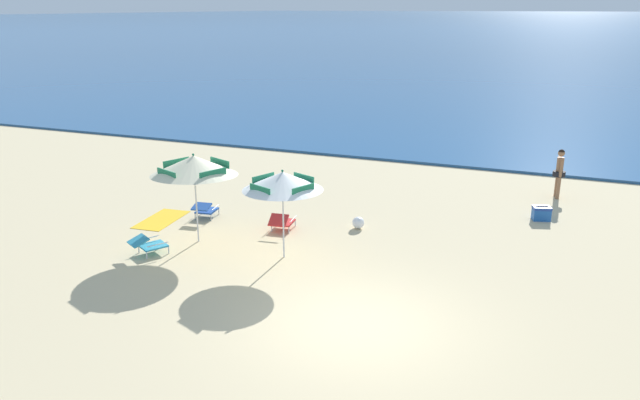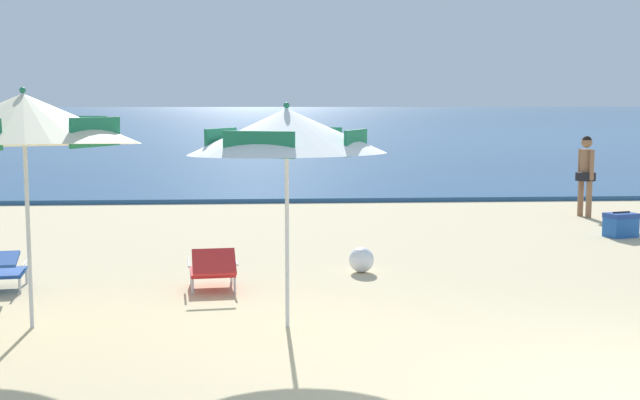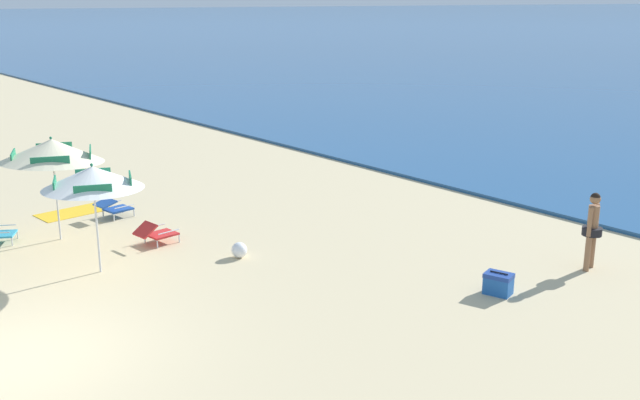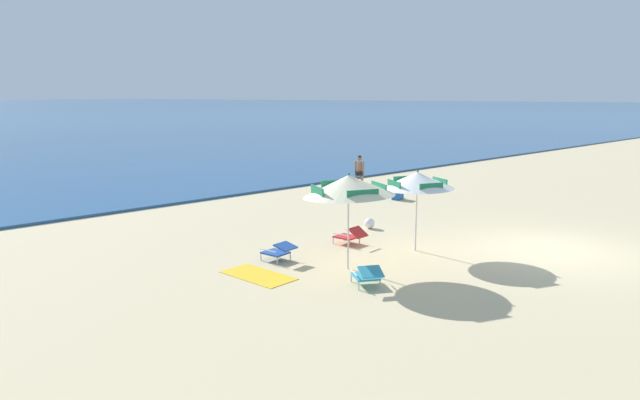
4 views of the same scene
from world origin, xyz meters
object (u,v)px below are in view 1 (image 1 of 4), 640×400
beach_umbrella_striped_main (194,165)px  cooler_box (541,213)px  lounge_chair_facing_sea (148,244)px  beach_towel (161,219)px  beach_umbrella_striped_second (283,181)px  lounge_chair_under_umbrella (282,221)px  person_standing_near_shore (559,170)px  beach_ball (358,223)px  lounge_chair_beside_umbrella (205,209)px

beach_umbrella_striped_main → cooler_box: beach_umbrella_striped_main is taller
lounge_chair_facing_sea → beach_towel: (-1.27, 2.28, -0.27)m
cooler_box → beach_umbrella_striped_second: bearing=-137.5°
cooler_box → beach_towel: (-10.12, -4.04, -0.20)m
lounge_chair_under_umbrella → lounge_chair_facing_sea: bearing=-130.4°
person_standing_near_shore → beach_ball: bearing=-134.5°
beach_umbrella_striped_second → beach_ball: (1.04, 2.60, -1.76)m
beach_umbrella_striped_main → beach_umbrella_striped_second: 2.52m
lounge_chair_under_umbrella → lounge_chair_facing_sea: 3.60m
lounge_chair_facing_sea → cooler_box: size_ratio=1.75×
cooler_box → beach_ball: size_ratio=1.74×
cooler_box → beach_towel: bearing=-158.2°
beach_towel → lounge_chair_beside_umbrella: bearing=27.8°
lounge_chair_beside_umbrella → person_standing_near_shore: (9.36, 5.91, 0.64)m
beach_umbrella_striped_main → beach_ball: bearing=34.9°
cooler_box → beach_towel: cooler_box is taller
beach_umbrella_striped_main → cooler_box: (8.20, 5.10, -1.84)m
lounge_chair_beside_umbrella → lounge_chair_facing_sea: bearing=-86.7°
lounge_chair_beside_umbrella → person_standing_near_shore: bearing=32.3°
lounge_chair_beside_umbrella → beach_ball: (4.37, 0.84, -0.11)m
beach_umbrella_striped_second → lounge_chair_facing_sea: (-3.17, -1.10, -1.65)m
lounge_chair_facing_sea → cooler_box: 10.88m
person_standing_near_shore → beach_towel: (-10.47, -6.49, -0.91)m
cooler_box → beach_ball: cooler_box is taller
lounge_chair_under_umbrella → cooler_box: size_ratio=1.65×
beach_umbrella_striped_main → beach_towel: (-1.93, 1.06, -2.04)m
person_standing_near_shore → cooler_box: (-0.35, -2.45, -0.71)m
beach_umbrella_striped_main → person_standing_near_shore: beach_umbrella_striped_main is taller
lounge_chair_beside_umbrella → beach_towel: 1.28m
beach_umbrella_striped_second → person_standing_near_shore: bearing=51.8°
beach_umbrella_striped_main → beach_towel: beach_umbrella_striped_main is taller
lounge_chair_facing_sea → person_standing_near_shore: size_ratio=0.64×
beach_ball → beach_towel: size_ratio=0.18×
beach_umbrella_striped_main → lounge_chair_under_umbrella: bearing=42.2°
person_standing_near_shore → beach_ball: person_standing_near_shore is taller
beach_umbrella_striped_second → beach_ball: bearing=68.1°
beach_umbrella_striped_main → cooler_box: size_ratio=4.78×
lounge_chair_facing_sea → beach_towel: bearing=119.2°
beach_umbrella_striped_main → beach_towel: bearing=151.3°
beach_umbrella_striped_main → beach_umbrella_striped_second: beach_umbrella_striped_main is taller
lounge_chair_under_umbrella → person_standing_near_shore: size_ratio=0.60×
lounge_chair_under_umbrella → beach_umbrella_striped_second: bearing=-63.2°
beach_umbrella_striped_second → lounge_chair_beside_umbrella: 4.11m
beach_umbrella_striped_main → person_standing_near_shore: 11.46m
lounge_chair_beside_umbrella → cooler_box: size_ratio=1.60×
beach_ball → beach_umbrella_striped_second: bearing=-111.9°
lounge_chair_beside_umbrella → cooler_box: lounge_chair_beside_umbrella is taller
cooler_box → beach_towel: size_ratio=0.32×
lounge_chair_beside_umbrella → beach_towel: size_ratio=0.51×
lounge_chair_under_umbrella → cooler_box: lounge_chair_under_umbrella is taller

